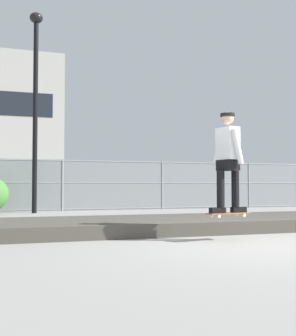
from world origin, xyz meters
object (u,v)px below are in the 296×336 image
(parked_car_near, at_px, (12,187))
(skater, at_px, (228,156))
(street_lamp, at_px, (36,87))
(skateboard, at_px, (228,214))
(parked_car_mid, at_px, (159,187))

(parked_car_near, bearing_deg, skater, -75.06)
(street_lamp, xyz_separation_m, parked_car_near, (-0.72, 4.39, -3.38))
(skateboard, bearing_deg, parked_car_mid, 75.62)
(skateboard, height_order, parked_car_mid, parked_car_mid)
(skateboard, bearing_deg, skater, 97.13)
(parked_car_near, distance_m, parked_car_mid, 6.72)
(skater, distance_m, street_lamp, 9.21)
(skater, bearing_deg, skateboard, -82.87)
(street_lamp, bearing_deg, parked_car_near, 99.27)
(street_lamp, bearing_deg, skateboard, -72.18)
(skateboard, distance_m, parked_car_near, 13.20)
(skater, relative_size, street_lamp, 0.25)
(skateboard, xyz_separation_m, parked_car_near, (-3.40, 12.75, 0.38))
(skater, xyz_separation_m, parked_car_near, (-3.40, 12.75, -0.57))
(skateboard, height_order, parked_car_near, parked_car_near)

